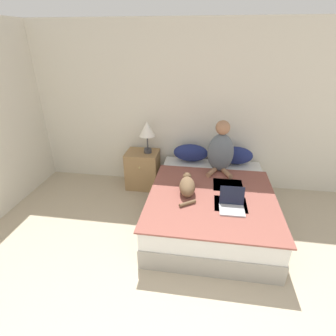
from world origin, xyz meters
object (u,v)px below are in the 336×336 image
(person_sitting, at_px, (221,150))
(pillow_far, at_px, (235,155))
(pillow_near, at_px, (191,153))
(nightstand, at_px, (143,169))
(cat_tabby, at_px, (187,186))
(table_lamp, at_px, (147,130))
(laptop_open, at_px, (232,205))
(bed, at_px, (211,205))

(person_sitting, bearing_deg, pillow_far, 50.39)
(pillow_near, distance_m, nightstand, 0.85)
(pillow_near, bearing_deg, person_sitting, -33.44)
(cat_tabby, xyz_separation_m, nightstand, (-0.81, 0.94, -0.29))
(pillow_near, distance_m, table_lamp, 0.77)
(pillow_near, xyz_separation_m, nightstand, (-0.78, -0.05, -0.33))
(laptop_open, xyz_separation_m, nightstand, (-1.35, 1.21, -0.24))
(bed, bearing_deg, table_lamp, 142.41)
(table_lamp, bearing_deg, person_sitting, -12.25)
(pillow_near, relative_size, nightstand, 0.88)
(pillow_near, bearing_deg, pillow_far, 0.00)
(nightstand, bearing_deg, pillow_near, 3.88)
(bed, relative_size, pillow_far, 3.68)
(bed, height_order, table_lamp, table_lamp)
(bed, relative_size, cat_tabby, 3.29)
(pillow_far, bearing_deg, nightstand, -177.94)
(person_sitting, relative_size, nightstand, 1.23)
(pillow_near, relative_size, pillow_far, 1.00)
(bed, relative_size, pillow_near, 3.68)
(bed, height_order, pillow_near, pillow_near)
(table_lamp, bearing_deg, bed, -37.59)
(cat_tabby, bearing_deg, pillow_far, -39.56)
(nightstand, height_order, table_lamp, table_lamp)
(pillow_near, xyz_separation_m, person_sitting, (0.45, -0.29, 0.19))
(pillow_far, height_order, cat_tabby, pillow_far)
(person_sitting, relative_size, laptop_open, 2.67)
(pillow_near, bearing_deg, table_lamp, -175.93)
(pillow_near, height_order, laptop_open, pillow_near)
(nightstand, relative_size, table_lamp, 1.22)
(laptop_open, bearing_deg, table_lamp, 135.12)
(cat_tabby, relative_size, nightstand, 0.98)
(person_sitting, relative_size, cat_tabby, 1.26)
(cat_tabby, bearing_deg, laptop_open, -122.66)
(nightstand, xyz_separation_m, table_lamp, (0.10, 0.00, 0.68))
(person_sitting, xyz_separation_m, cat_tabby, (-0.42, -0.70, -0.23))
(nightstand, bearing_deg, bed, -35.02)
(bed, height_order, pillow_far, pillow_far)
(bed, distance_m, laptop_open, 0.56)
(bed, distance_m, person_sitting, 0.81)
(laptop_open, height_order, nightstand, laptop_open)
(pillow_far, distance_m, table_lamp, 1.42)
(laptop_open, bearing_deg, bed, 117.19)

